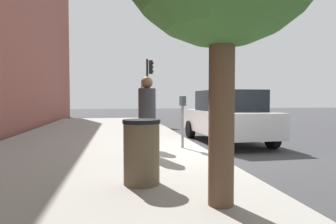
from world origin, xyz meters
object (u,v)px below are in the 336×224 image
parked_sedan_near (227,116)px  traffic_signal (149,80)px  pedestrian_bystander (147,109)px  trash_bin (142,152)px  parking_meter (183,111)px  pedestrian_at_meter (146,109)px

parked_sedan_near → traffic_signal: (7.28, 1.89, 1.68)m
pedestrian_bystander → trash_bin: pedestrian_bystander is taller
parked_sedan_near → trash_bin: size_ratio=4.41×
parked_sedan_near → parking_meter: bearing=130.9°
parking_meter → traffic_signal: traffic_signal is taller
pedestrian_bystander → trash_bin: 2.36m
pedestrian_at_meter → trash_bin: 3.43m
parking_meter → pedestrian_at_meter: bearing=85.6°
parking_meter → traffic_signal: 9.05m
pedestrian_bystander → trash_bin: (-2.26, 0.31, -0.60)m
parked_sedan_near → traffic_signal: traffic_signal is taller
pedestrian_bystander → traffic_signal: 10.10m
parked_sedan_near → traffic_signal: bearing=14.6°
parking_meter → traffic_signal: bearing=-0.1°
parking_meter → pedestrian_at_meter: pedestrian_at_meter is taller
pedestrian_at_meter → pedestrian_bystander: 1.10m
traffic_signal → trash_bin: traffic_signal is taller
pedestrian_bystander → parked_sedan_near: pedestrian_bystander is taller
pedestrian_at_meter → trash_bin: size_ratio=1.77×
parking_meter → parked_sedan_near: 2.54m
pedestrian_at_meter → parked_sedan_near: (1.58, -2.92, -0.31)m
parking_meter → pedestrian_at_meter: (0.08, 1.01, 0.04)m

